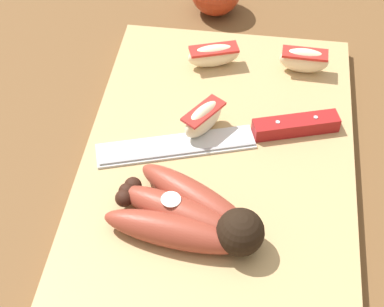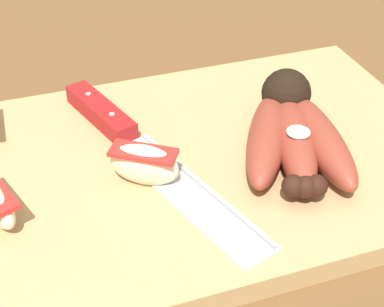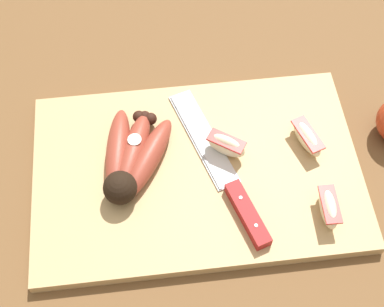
{
  "view_description": "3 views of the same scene",
  "coord_description": "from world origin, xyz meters",
  "px_view_note": "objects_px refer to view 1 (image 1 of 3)",
  "views": [
    {
      "loc": [
        0.47,
        0.05,
        0.53
      ],
      "look_at": [
        0.02,
        -0.01,
        0.04
      ],
      "focal_mm": 57.82,
      "sensor_mm": 36.0,
      "label": 1
    },
    {
      "loc": [
        -0.12,
        -0.38,
        0.33
      ],
      "look_at": [
        0.01,
        -0.01,
        0.05
      ],
      "focal_mm": 55.07,
      "sensor_mm": 36.0,
      "label": 2
    },
    {
      "loc": [
        0.07,
        0.39,
        0.7
      ],
      "look_at": [
        0.02,
        0.01,
        0.05
      ],
      "focal_mm": 50.05,
      "sensor_mm": 36.0,
      "label": 3
    }
  ],
  "objects_px": {
    "apple_wedge_near": "(214,55)",
    "apple_wedge_far": "(304,60)",
    "banana_bunch": "(192,217)",
    "apple_wedge_middle": "(203,119)",
    "chefs_knife": "(255,132)"
  },
  "relations": [
    {
      "from": "apple_wedge_near",
      "to": "apple_wedge_far",
      "type": "distance_m",
      "value": 0.11
    },
    {
      "from": "banana_bunch",
      "to": "apple_wedge_middle",
      "type": "relative_size",
      "value": 2.66
    },
    {
      "from": "banana_bunch",
      "to": "apple_wedge_middle",
      "type": "bearing_deg",
      "value": -177.9
    },
    {
      "from": "banana_bunch",
      "to": "apple_wedge_far",
      "type": "height_order",
      "value": "banana_bunch"
    },
    {
      "from": "apple_wedge_near",
      "to": "banana_bunch",
      "type": "bearing_deg",
      "value": 1.45
    },
    {
      "from": "apple_wedge_middle",
      "to": "chefs_knife",
      "type": "bearing_deg",
      "value": 89.53
    },
    {
      "from": "chefs_knife",
      "to": "apple_wedge_far",
      "type": "xyz_separation_m",
      "value": [
        -0.12,
        0.05,
        0.01
      ]
    },
    {
      "from": "apple_wedge_near",
      "to": "chefs_knife",
      "type": "bearing_deg",
      "value": 26.93
    },
    {
      "from": "banana_bunch",
      "to": "apple_wedge_far",
      "type": "bearing_deg",
      "value": 157.63
    },
    {
      "from": "apple_wedge_far",
      "to": "chefs_knife",
      "type": "bearing_deg",
      "value": -23.06
    },
    {
      "from": "apple_wedge_near",
      "to": "apple_wedge_middle",
      "type": "bearing_deg",
      "value": 0.71
    },
    {
      "from": "apple_wedge_middle",
      "to": "apple_wedge_far",
      "type": "height_order",
      "value": "apple_wedge_middle"
    },
    {
      "from": "banana_bunch",
      "to": "apple_wedge_near",
      "type": "bearing_deg",
      "value": -178.55
    },
    {
      "from": "banana_bunch",
      "to": "apple_wedge_far",
      "type": "xyz_separation_m",
      "value": [
        -0.26,
        0.11,
        0.0
      ]
    },
    {
      "from": "chefs_knife",
      "to": "apple_wedge_near",
      "type": "relative_size",
      "value": 3.91
    }
  ]
}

